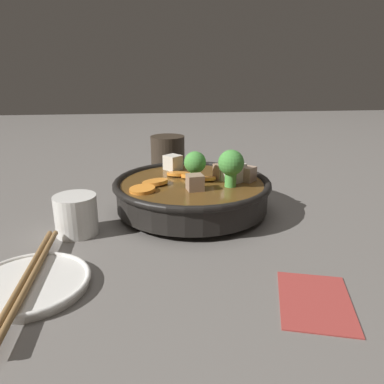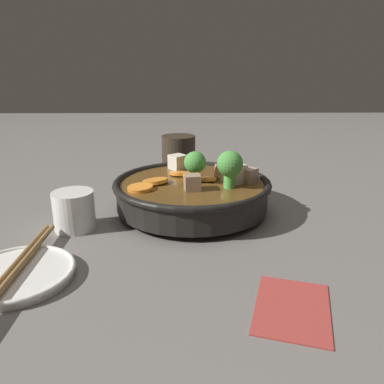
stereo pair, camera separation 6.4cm
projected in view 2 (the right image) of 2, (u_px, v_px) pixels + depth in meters
The scene contains 7 objects.
ground_plane at pixel (192, 211), 0.67m from camera, with size 3.00×3.00×0.00m, color slate.
stirfry_bowl at pixel (193, 190), 0.65m from camera, with size 0.27×0.27×0.12m.
side_saucer at pixel (17, 274), 0.45m from camera, with size 0.14×0.14×0.01m.
tea_cup at pixel (74, 210), 0.59m from camera, with size 0.06×0.06×0.06m.
dark_mug at pixel (179, 155), 0.89m from camera, with size 0.10×0.08×0.09m.
napkin at pixel (292, 307), 0.40m from camera, with size 0.13×0.11×0.00m.
chopsticks_pair at pixel (16, 267), 0.45m from camera, with size 0.24×0.02×0.01m.
Camera 2 is at (-0.62, 0.01, 0.24)m, focal length 35.00 mm.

